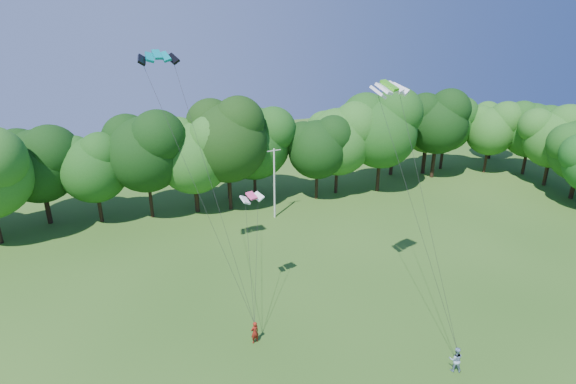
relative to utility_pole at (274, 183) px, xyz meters
name	(u,v)px	position (x,y,z in m)	size (l,w,h in m)	color
utility_pole	(274,183)	(0.00, 0.00, 0.00)	(1.62, 0.24, 8.10)	silver
kite_flyer_left	(255,332)	(-9.17, -19.46, -3.33)	(0.61, 0.40, 1.68)	maroon
kite_flyer_right	(456,359)	(1.68, -27.05, -3.29)	(0.85, 0.66, 1.75)	#8CA9C3
kite_teal	(157,55)	(-12.64, -9.97, 14.63)	(2.78, 1.35, 0.65)	#047D86
kite_green	(389,85)	(1.06, -18.57, 12.82)	(3.11, 2.08, 0.67)	green
kite_pink	(252,196)	(-7.51, -14.61, 4.84)	(1.90, 1.27, 0.41)	#F64485
tree_back_center	(227,135)	(-3.95, 4.28, 4.83)	(9.91, 9.91, 14.41)	black
tree_back_east	(428,124)	(26.04, 6.31, 3.13)	(8.04, 8.04, 11.69)	black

